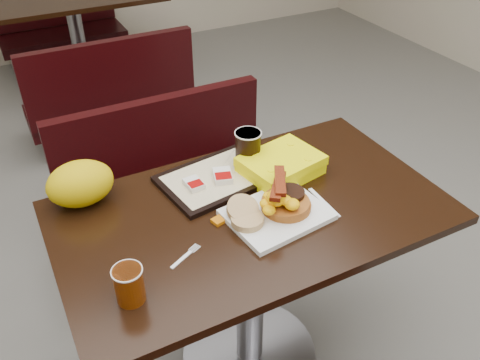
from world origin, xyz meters
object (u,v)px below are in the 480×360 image
bench_far_n (60,22)px  knife (324,202)px  coffee_cup_far (248,148)px  pancake_stack (286,203)px  table_far (80,48)px  clamshell (281,166)px  fork (181,260)px  tray (216,178)px  bench_far_s (106,87)px  platter (277,214)px  paper_bag (80,183)px  hashbrown_sleeve_left (194,184)px  hashbrown_sleeve_right (223,176)px  bench_near_n (177,189)px  coffee_cup_near (129,285)px  table_near (250,291)px

bench_far_n → knife: size_ratio=6.23×
coffee_cup_far → pancake_stack: bearing=-93.0°
table_far → clamshell: (0.18, -2.48, 0.41)m
fork → pancake_stack: bearing=-19.3°
tray → clamshell: clamshell is taller
bench_far_s → tray: tray is taller
platter → paper_bag: size_ratio=1.41×
paper_bag → hashbrown_sleeve_left: bearing=-17.4°
hashbrown_sleeve_left → paper_bag: 0.35m
hashbrown_sleeve_left → hashbrown_sleeve_right: size_ratio=0.86×
bench_near_n → hashbrown_sleeve_right: (-0.02, -0.53, 0.42)m
coffee_cup_near → hashbrown_sleeve_left: bearing=47.4°
bench_far_n → coffee_cup_near: bearing=-97.2°
platter → hashbrown_sleeve_left: (-0.17, 0.24, 0.02)m
coffee_cup_near → clamshell: 0.69m
table_far → tray: size_ratio=3.36×
bench_far_n → bench_near_n: bearing=-90.0°
pancake_stack → coffee_cup_far: 0.28m
table_far → coffee_cup_far: size_ratio=10.15×
pancake_stack → paper_bag: (-0.54, 0.34, 0.04)m
bench_near_n → knife: knife is taller
pancake_stack → hashbrown_sleeve_left: 0.31m
table_far → hashbrown_sleeve_left: (-0.12, -2.43, 0.40)m
hashbrown_sleeve_left → hashbrown_sleeve_right: 0.10m
table_near → fork: fork is taller
platter → hashbrown_sleeve_right: 0.25m
bench_far_s → coffee_cup_near: size_ratio=9.82×
knife → tray: size_ratio=0.45×
bench_near_n → clamshell: size_ratio=3.92×
platter → hashbrown_sleeve_right: hashbrown_sleeve_right is taller
coffee_cup_near → hashbrown_sleeve_right: size_ratio=1.28×
platter → hashbrown_sleeve_left: hashbrown_sleeve_left is taller
pancake_stack → bench_far_s: bearing=92.5°
bench_far_n → tray: bearing=-90.6°
clamshell → paper_bag: size_ratio=1.24×
bench_near_n → coffee_cup_near: size_ratio=9.82×
hashbrown_sleeve_right → paper_bag: (-0.43, 0.11, 0.04)m
hashbrown_sleeve_left → bench_far_n: bearing=83.8°
pancake_stack → clamshell: size_ratio=0.60×
bench_far_s → coffee_cup_far: coffee_cup_far is taller
bench_far_s → platter: 2.01m
table_far → bench_far_s: (0.00, -0.70, -0.02)m
bench_far_n → paper_bag: (-0.45, -3.03, 0.46)m
fork → hashbrown_sleeve_left: size_ratio=1.64×
pancake_stack → coffee_cup_far: (0.01, 0.27, 0.04)m
table_far → platter: platter is taller
table_far → knife: 2.71m
pancake_stack → coffee_cup_near: 0.54m
table_far → coffee_cup_near: coffee_cup_near is taller
table_near → tray: bearing=100.2°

